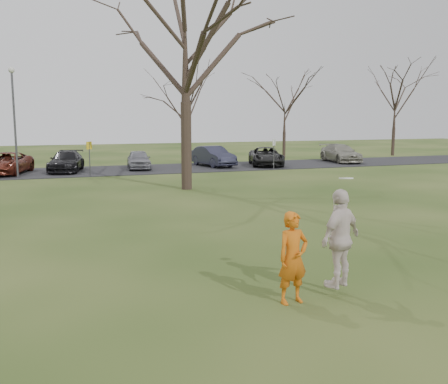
{
  "coord_description": "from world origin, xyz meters",
  "views": [
    {
      "loc": [
        -4.38,
        -8.25,
        3.44
      ],
      "look_at": [
        0.0,
        4.0,
        1.5
      ],
      "focal_mm": 39.83,
      "sensor_mm": 36.0,
      "label": 1
    }
  ],
  "objects_px": {
    "car_4": "(139,159)",
    "car_6": "(266,156)",
    "lamp_post": "(14,109)",
    "player_defender": "(293,258)",
    "car_5": "(213,156)",
    "car_7": "(341,153)",
    "catching_play": "(340,238)",
    "car_3": "(66,161)",
    "big_tree": "(185,41)",
    "car_2": "(6,163)"
  },
  "relations": [
    {
      "from": "car_4",
      "to": "car_6",
      "type": "height_order",
      "value": "car_6"
    },
    {
      "from": "car_6",
      "to": "lamp_post",
      "type": "relative_size",
      "value": 0.76
    },
    {
      "from": "player_defender",
      "to": "car_5",
      "type": "distance_m",
      "value": 26.56
    },
    {
      "from": "car_4",
      "to": "car_7",
      "type": "bearing_deg",
      "value": 6.82
    },
    {
      "from": "car_7",
      "to": "lamp_post",
      "type": "xyz_separation_m",
      "value": [
        -23.33,
        -2.79,
        3.25
      ]
    },
    {
      "from": "car_4",
      "to": "catching_play",
      "type": "distance_m",
      "value": 25.5
    },
    {
      "from": "car_5",
      "to": "lamp_post",
      "type": "xyz_separation_m",
      "value": [
        -12.81,
        -2.86,
        3.21
      ]
    },
    {
      "from": "car_4",
      "to": "car_7",
      "type": "height_order",
      "value": "car_7"
    },
    {
      "from": "car_3",
      "to": "car_4",
      "type": "distance_m",
      "value": 4.69
    },
    {
      "from": "car_6",
      "to": "big_tree",
      "type": "relative_size",
      "value": 0.34
    },
    {
      "from": "player_defender",
      "to": "car_6",
      "type": "height_order",
      "value": "player_defender"
    },
    {
      "from": "player_defender",
      "to": "car_6",
      "type": "distance_m",
      "value": 27.06
    },
    {
      "from": "player_defender",
      "to": "big_tree",
      "type": "relative_size",
      "value": 0.12
    },
    {
      "from": "car_3",
      "to": "car_7",
      "type": "distance_m",
      "value": 20.55
    },
    {
      "from": "player_defender",
      "to": "car_3",
      "type": "height_order",
      "value": "player_defender"
    },
    {
      "from": "player_defender",
      "to": "car_5",
      "type": "xyz_separation_m",
      "value": [
        6.97,
        25.63,
        -0.11
      ]
    },
    {
      "from": "car_6",
      "to": "catching_play",
      "type": "xyz_separation_m",
      "value": [
        -9.72,
        -24.77,
        0.44
      ]
    },
    {
      "from": "car_5",
      "to": "big_tree",
      "type": "height_order",
      "value": "big_tree"
    },
    {
      "from": "player_defender",
      "to": "car_2",
      "type": "bearing_deg",
      "value": 97.6
    },
    {
      "from": "car_5",
      "to": "car_7",
      "type": "height_order",
      "value": "car_5"
    },
    {
      "from": "car_6",
      "to": "lamp_post",
      "type": "xyz_separation_m",
      "value": [
        -16.6,
        -2.06,
        3.27
      ]
    },
    {
      "from": "car_5",
      "to": "car_7",
      "type": "xyz_separation_m",
      "value": [
        10.53,
        -0.07,
        -0.03
      ]
    },
    {
      "from": "car_6",
      "to": "car_7",
      "type": "distance_m",
      "value": 6.77
    },
    {
      "from": "car_4",
      "to": "lamp_post",
      "type": "relative_size",
      "value": 0.59
    },
    {
      "from": "car_6",
      "to": "car_3",
      "type": "bearing_deg",
      "value": -165.03
    },
    {
      "from": "car_4",
      "to": "catching_play",
      "type": "bearing_deg",
      "value": -84.54
    },
    {
      "from": "car_7",
      "to": "catching_play",
      "type": "bearing_deg",
      "value": -115.66
    },
    {
      "from": "car_2",
      "to": "catching_play",
      "type": "height_order",
      "value": "catching_play"
    },
    {
      "from": "car_4",
      "to": "catching_play",
      "type": "relative_size",
      "value": 1.73
    },
    {
      "from": "car_5",
      "to": "car_6",
      "type": "relative_size",
      "value": 0.91
    },
    {
      "from": "car_4",
      "to": "car_7",
      "type": "xyz_separation_m",
      "value": [
        15.86,
        0.0,
        0.05
      ]
    },
    {
      "from": "car_3",
      "to": "lamp_post",
      "type": "relative_size",
      "value": 0.72
    },
    {
      "from": "car_2",
      "to": "car_6",
      "type": "relative_size",
      "value": 1.0
    },
    {
      "from": "car_4",
      "to": "car_6",
      "type": "distance_m",
      "value": 9.15
    },
    {
      "from": "lamp_post",
      "to": "car_6",
      "type": "bearing_deg",
      "value": 7.08
    },
    {
      "from": "car_2",
      "to": "car_7",
      "type": "xyz_separation_m",
      "value": [
        24.08,
        0.4,
        0.02
      ]
    },
    {
      "from": "car_5",
      "to": "car_7",
      "type": "distance_m",
      "value": 10.53
    },
    {
      "from": "car_4",
      "to": "car_5",
      "type": "bearing_deg",
      "value": 7.62
    },
    {
      "from": "car_4",
      "to": "car_5",
      "type": "xyz_separation_m",
      "value": [
        5.33,
        0.08,
        0.08
      ]
    },
    {
      "from": "player_defender",
      "to": "car_2",
      "type": "relative_size",
      "value": 0.37
    },
    {
      "from": "car_7",
      "to": "car_5",
      "type": "bearing_deg",
      "value": -173.22
    },
    {
      "from": "car_3",
      "to": "big_tree",
      "type": "xyz_separation_m",
      "value": [
        5.21,
        -10.13,
        6.31
      ]
    },
    {
      "from": "player_defender",
      "to": "car_7",
      "type": "xyz_separation_m",
      "value": [
        17.5,
        25.55,
        -0.15
      ]
    },
    {
      "from": "player_defender",
      "to": "car_6",
      "type": "relative_size",
      "value": 0.37
    },
    {
      "from": "player_defender",
      "to": "catching_play",
      "type": "distance_m",
      "value": 1.09
    },
    {
      "from": "car_5",
      "to": "catching_play",
      "type": "xyz_separation_m",
      "value": [
        -5.93,
        -25.57,
        0.39
      ]
    },
    {
      "from": "car_7",
      "to": "car_2",
      "type": "bearing_deg",
      "value": -171.88
    },
    {
      "from": "player_defender",
      "to": "car_6",
      "type": "bearing_deg",
      "value": 59.51
    },
    {
      "from": "catching_play",
      "to": "car_2",
      "type": "bearing_deg",
      "value": 106.9
    },
    {
      "from": "car_3",
      "to": "catching_play",
      "type": "height_order",
      "value": "catching_play"
    }
  ]
}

